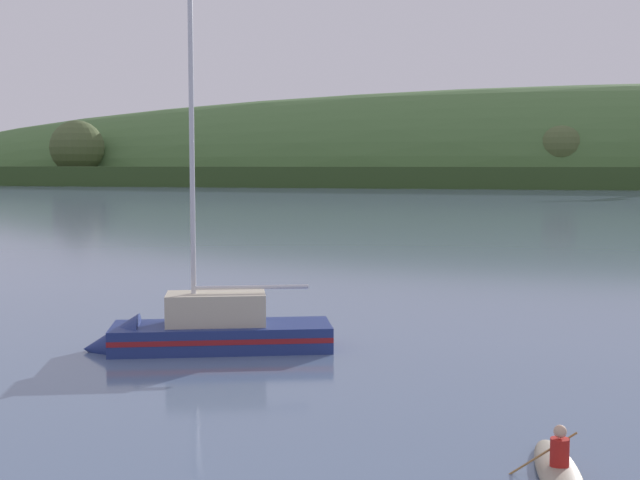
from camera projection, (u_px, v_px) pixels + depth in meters
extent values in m
cube|color=#314A21|center=(468.00, 176.00, 208.15)|extent=(568.16, 100.63, 4.60)
sphere|color=#4C5B33|center=(77.00, 147.00, 221.42)|extent=(13.77, 13.77, 13.77)
sphere|color=#4C5B33|center=(561.00, 150.00, 192.87)|extent=(10.78, 10.78, 10.78)
cube|color=navy|center=(222.00, 346.00, 24.73)|extent=(6.50, 3.60, 1.26)
cone|color=navy|center=(111.00, 348.00, 24.42)|extent=(2.01, 2.29, 1.95)
cube|color=maroon|center=(222.00, 335.00, 24.70)|extent=(6.51, 3.62, 0.14)
cube|color=#BCB299|center=(216.00, 309.00, 24.62)|extent=(3.05, 2.07, 0.90)
cylinder|color=silver|center=(192.00, 161.00, 24.19)|extent=(0.14, 0.14, 9.25)
cylinder|color=silver|center=(251.00, 287.00, 24.67)|extent=(3.16, 0.97, 0.11)
ellipsoid|color=gray|center=(559.00, 474.00, 14.59)|extent=(0.88, 3.60, 0.30)
cylinder|color=#B21E19|center=(560.00, 454.00, 14.56)|extent=(0.33, 0.33, 0.55)
sphere|color=tan|center=(560.00, 431.00, 14.53)|extent=(0.22, 0.22, 0.22)
cylinder|color=olive|center=(539.00, 456.00, 14.71)|extent=(1.25, 0.09, 0.89)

